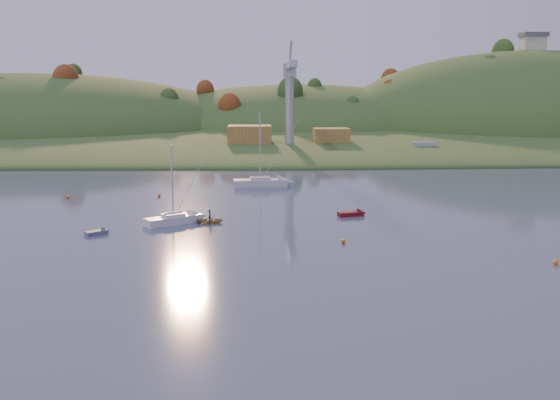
{
  "coord_description": "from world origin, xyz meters",
  "views": [
    {
      "loc": [
        -5.91,
        -36.27,
        16.77
      ],
      "look_at": [
        -3.47,
        32.59,
        4.28
      ],
      "focal_mm": 40.0,
      "sensor_mm": 36.0,
      "label": 1
    }
  ],
  "objects_px": {
    "sailboat_near": "(173,219)",
    "canoe": "(210,220)",
    "grey_dinghy": "(101,232)",
    "sailboat_far": "(260,182)",
    "red_tender": "(356,214)"
  },
  "relations": [
    {
      "from": "grey_dinghy",
      "to": "sailboat_near",
      "type": "bearing_deg",
      "value": -5.62
    },
    {
      "from": "red_tender",
      "to": "grey_dinghy",
      "type": "relative_size",
      "value": 1.4
    },
    {
      "from": "canoe",
      "to": "grey_dinghy",
      "type": "relative_size",
      "value": 1.12
    },
    {
      "from": "red_tender",
      "to": "grey_dinghy",
      "type": "xyz_separation_m",
      "value": [
        -31.23,
        -9.3,
        -0.06
      ]
    },
    {
      "from": "sailboat_far",
      "to": "grey_dinghy",
      "type": "relative_size",
      "value": 4.26
    },
    {
      "from": "sailboat_near",
      "to": "red_tender",
      "type": "height_order",
      "value": "sailboat_near"
    },
    {
      "from": "grey_dinghy",
      "to": "sailboat_far",
      "type": "bearing_deg",
      "value": 22.95
    },
    {
      "from": "sailboat_far",
      "to": "red_tender",
      "type": "distance_m",
      "value": 27.96
    },
    {
      "from": "sailboat_near",
      "to": "sailboat_far",
      "type": "relative_size",
      "value": 0.79
    },
    {
      "from": "sailboat_near",
      "to": "canoe",
      "type": "height_order",
      "value": "sailboat_near"
    },
    {
      "from": "sailboat_near",
      "to": "sailboat_far",
      "type": "height_order",
      "value": "sailboat_far"
    },
    {
      "from": "sailboat_near",
      "to": "canoe",
      "type": "relative_size",
      "value": 2.99
    },
    {
      "from": "sailboat_near",
      "to": "sailboat_far",
      "type": "xyz_separation_m",
      "value": [
        10.94,
        29.28,
        0.13
      ]
    },
    {
      "from": "sailboat_far",
      "to": "red_tender",
      "type": "height_order",
      "value": "sailboat_far"
    },
    {
      "from": "sailboat_near",
      "to": "grey_dinghy",
      "type": "relative_size",
      "value": 3.35
    }
  ]
}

